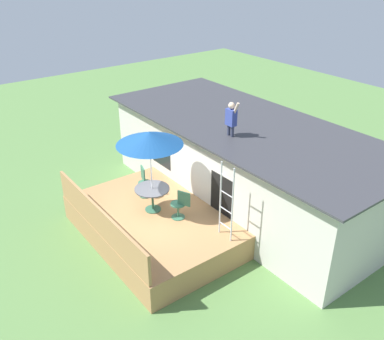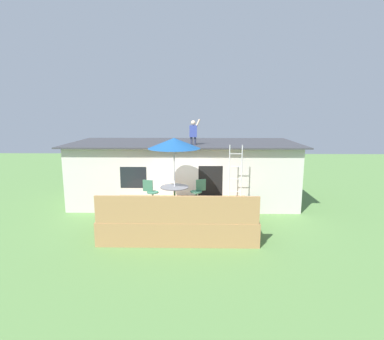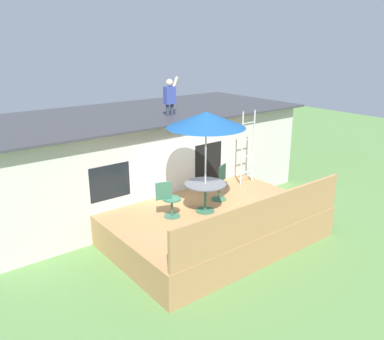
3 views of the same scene
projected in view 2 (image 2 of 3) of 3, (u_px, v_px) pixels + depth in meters
ground_plane at (180, 227)px, 11.82m from camera, size 40.00×40.00×0.00m
house at (184, 172)px, 15.08m from camera, size 10.50×4.50×2.83m
deck at (180, 217)px, 11.74m from camera, size 5.26×3.62×0.80m
deck_railing at (177, 210)px, 9.86m from camera, size 5.16×0.08×0.90m
patio_table at (175, 191)px, 11.63m from camera, size 1.04×1.04×0.74m
patio_umbrella at (174, 143)px, 11.30m from camera, size 1.90×1.90×2.54m
step_ladder at (235, 173)px, 12.33m from camera, size 0.52×0.04×2.20m
person_figure at (193, 131)px, 13.61m from camera, size 0.47×0.20×1.11m
patio_chair_left at (151, 192)px, 11.94m from camera, size 0.61×0.44×0.92m
patio_chair_right at (198, 192)px, 12.03m from camera, size 0.59×0.44×0.92m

